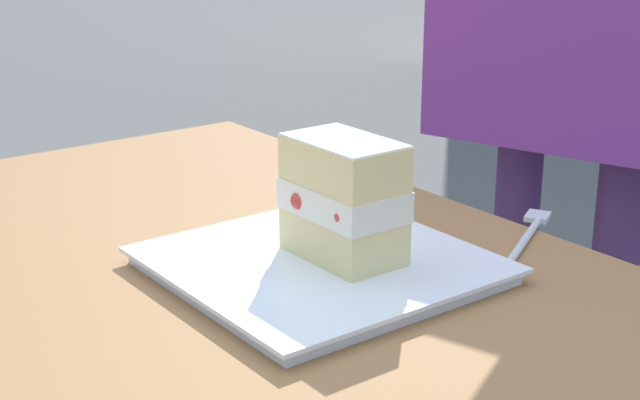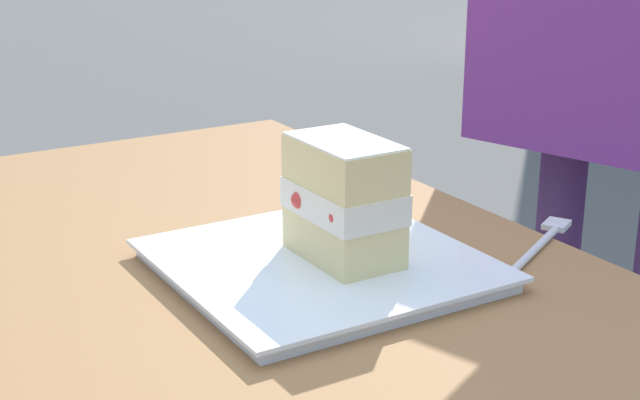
{
  "view_description": "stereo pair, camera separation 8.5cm",
  "coord_description": "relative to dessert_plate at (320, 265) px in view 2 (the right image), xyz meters",
  "views": [
    {
      "loc": [
        -0.62,
        0.25,
        1.11
      ],
      "look_at": [
        0.02,
        -0.24,
        0.85
      ],
      "focal_mm": 52.82,
      "sensor_mm": 36.0,
      "label": 1
    },
    {
      "loc": [
        -0.67,
        0.18,
        1.11
      ],
      "look_at": [
        0.02,
        -0.24,
        0.85
      ],
      "focal_mm": 52.82,
      "sensor_mm": 36.0,
      "label": 2
    }
  ],
  "objects": [
    {
      "name": "dessert_plate",
      "position": [
        0.0,
        0.0,
        0.0
      ],
      "size": [
        0.28,
        0.28,
        0.02
      ],
      "color": "white",
      "rests_on": "patio_table"
    },
    {
      "name": "dessert_fork",
      "position": [
        -0.05,
        -0.23,
        -0.0
      ],
      "size": [
        0.1,
        0.16,
        0.01
      ],
      "color": "silver",
      "rests_on": "patio_table"
    },
    {
      "name": "cake_slice",
      "position": [
        -0.01,
        -0.02,
        0.06
      ],
      "size": [
        0.11,
        0.08,
        0.11
      ],
      "color": "#EAD18C",
      "rests_on": "dessert_plate"
    }
  ]
}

